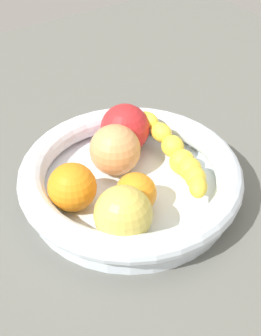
{
  "coord_description": "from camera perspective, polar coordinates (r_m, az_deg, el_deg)",
  "views": [
    {
      "loc": [
        -28.84,
        -43.37,
        51.34
      ],
      "look_at": [
        0.0,
        0.0,
        8.02
      ],
      "focal_mm": 53.84,
      "sensor_mm": 36.0,
      "label": 1
    }
  ],
  "objects": [
    {
      "name": "fruit_bowl",
      "position": [
        0.69,
        0.0,
        -1.31
      ],
      "size": [
        30.63,
        30.63,
        5.71
      ],
      "color": "white",
      "rests_on": "kitchen_counter"
    },
    {
      "name": "orange_mid_left",
      "position": [
        0.64,
        0.6,
        -2.86
      ],
      "size": [
        5.43,
        5.43,
        5.43
      ],
      "primitive_type": "sphere",
      "color": "orange",
      "rests_on": "fruit_bowl"
    },
    {
      "name": "tomato_red",
      "position": [
        0.74,
        -0.62,
        4.51
      ],
      "size": [
        7.27,
        7.27,
        7.27
      ],
      "primitive_type": "sphere",
      "color": "red",
      "rests_on": "fruit_bowl"
    },
    {
      "name": "apple_yellow",
      "position": [
        0.6,
        -0.84,
        -5.27
      ],
      "size": [
        7.16,
        7.16,
        7.16
      ],
      "primitive_type": "sphere",
      "color": "#D6BF52",
      "rests_on": "fruit_bowl"
    },
    {
      "name": "banana_draped_left",
      "position": [
        0.7,
        5.45,
        1.36
      ],
      "size": [
        7.59,
        19.69,
        5.49
      ],
      "color": "yellow",
      "rests_on": "fruit_bowl"
    },
    {
      "name": "orange_front",
      "position": [
        0.65,
        -6.62,
        -2.16
      ],
      "size": [
        6.38,
        6.38,
        6.38
      ],
      "primitive_type": "sphere",
      "color": "orange",
      "rests_on": "fruit_bowl"
    },
    {
      "name": "kitchen_counter",
      "position": [
        0.72,
        0.0,
        -3.99
      ],
      "size": [
        120.0,
        120.0,
        3.0
      ],
      "primitive_type": "cube",
      "color": "#5F605A",
      "rests_on": "ground"
    },
    {
      "name": "peach_blush",
      "position": [
        0.7,
        -1.77,
        2.08
      ],
      "size": [
        7.19,
        7.19,
        7.19
      ],
      "primitive_type": "sphere",
      "color": "#E59A5E",
      "rests_on": "fruit_bowl"
    }
  ]
}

